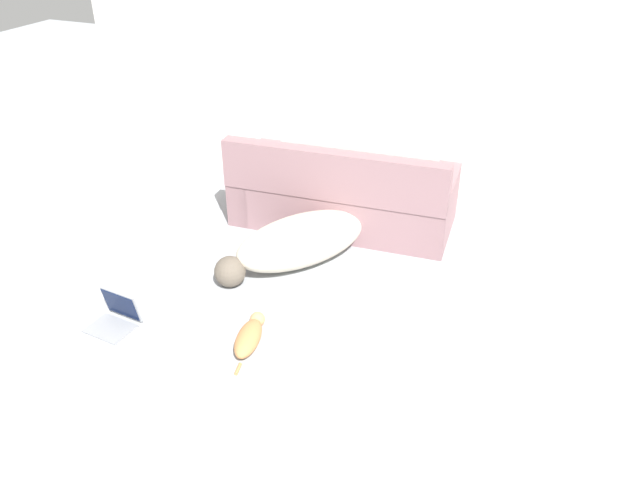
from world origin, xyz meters
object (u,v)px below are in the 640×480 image
object	(u,v)px
laptop_open	(117,315)
dog	(298,242)
couch	(342,197)
cat	(250,336)

from	to	relation	value
laptop_open	dog	bearing A→B (deg)	60.94
dog	laptop_open	xyz separation A→B (m)	(-0.86, -1.24, -0.11)
laptop_open	couch	bearing A→B (deg)	70.18
couch	cat	xyz separation A→B (m)	(0.02, -1.84, -0.20)
couch	laptop_open	bearing A→B (deg)	60.68
dog	cat	bearing A→B (deg)	41.44
cat	laptop_open	xyz separation A→B (m)	(-0.97, -0.17, 0.02)
dog	couch	bearing A→B (deg)	-152.18
dog	cat	size ratio (longest dim) A/B	2.46
cat	laptop_open	size ratio (longest dim) A/B	1.71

